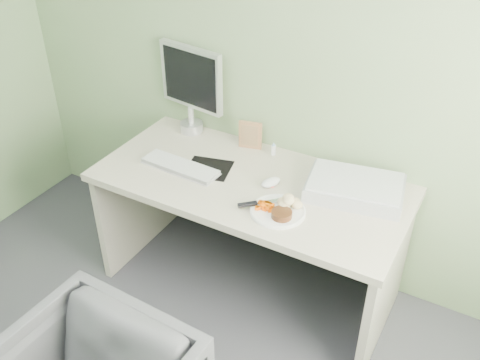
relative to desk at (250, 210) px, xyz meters
The scene contains 14 objects.
wall_back 0.89m from the desk, 90.00° to the left, with size 3.50×3.50×0.00m, color gray.
desk is the anchor object (origin of this frame).
plate 0.35m from the desk, 35.70° to the right, with size 0.26×0.26×0.01m, color white.
steak 0.40m from the desk, 37.24° to the right, with size 0.10×0.10×0.03m, color black.
potato_pile 0.37m from the desk, 24.47° to the right, with size 0.11×0.08×0.06m, color tan.
carrot_heap 0.34m from the desk, 46.04° to the right, with size 0.07×0.06×0.04m, color #F95F05.
steak_knife 0.31m from the desk, 56.04° to the right, with size 0.19×0.18×0.02m.
mousepad 0.31m from the desk, behind, with size 0.23×0.20×0.00m, color black.
keyboard 0.43m from the desk, 168.30° to the right, with size 0.43×0.13×0.02m, color white.
computer_mouse 0.23m from the desk, ahead, with size 0.06×0.11×0.04m, color white.
photo_frame 0.42m from the desk, 118.44° to the left, with size 0.13×0.02×0.16m, color olive.
eyedrop_bottle 0.36m from the desk, 92.55° to the left, with size 0.03×0.03×0.08m.
scanner 0.56m from the desk, 15.90° to the left, with size 0.46×0.31×0.07m, color #A6A9AD.
monitor 0.79m from the desk, 150.34° to the left, with size 0.42×0.14×0.51m.
Camera 1 is at (1.05, -0.36, 2.25)m, focal length 40.00 mm.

